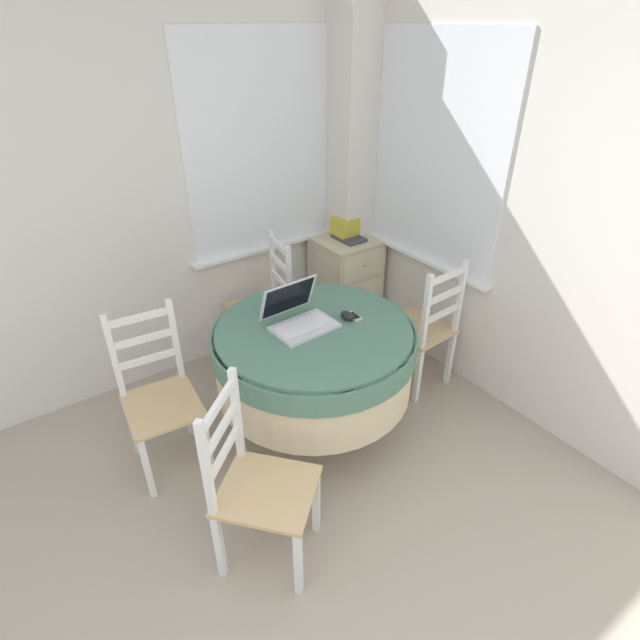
{
  "coord_description": "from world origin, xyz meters",
  "views": [
    {
      "loc": [
        -0.14,
        -0.33,
        2.23
      ],
      "look_at": [
        1.35,
        1.75,
        0.68
      ],
      "focal_mm": 28.0,
      "sensor_mm": 36.0,
      "label": 1
    }
  ],
  "objects_px": {
    "corner_cabinet": "(345,284)",
    "round_dining_table": "(314,354)",
    "dining_chair_camera_near": "(257,486)",
    "computer_mouse": "(347,316)",
    "dining_chair_near_right_window": "(423,329)",
    "laptop": "(299,317)",
    "storage_box": "(345,228)",
    "dining_chair_left_flank": "(160,398)",
    "book_on_cabinet": "(349,238)",
    "cell_phone": "(354,316)",
    "dining_chair_near_back_window": "(264,306)"
  },
  "relations": [
    {
      "from": "round_dining_table",
      "to": "dining_chair_left_flank",
      "type": "height_order",
      "value": "dining_chair_left_flank"
    },
    {
      "from": "dining_chair_camera_near",
      "to": "corner_cabinet",
      "type": "distance_m",
      "value": 2.14
    },
    {
      "from": "dining_chair_camera_near",
      "to": "storage_box",
      "type": "height_order",
      "value": "dining_chair_camera_near"
    },
    {
      "from": "computer_mouse",
      "to": "storage_box",
      "type": "bearing_deg",
      "value": 52.75
    },
    {
      "from": "computer_mouse",
      "to": "dining_chair_near_right_window",
      "type": "distance_m",
      "value": 0.74
    },
    {
      "from": "cell_phone",
      "to": "dining_chair_camera_near",
      "type": "height_order",
      "value": "dining_chair_camera_near"
    },
    {
      "from": "storage_box",
      "to": "book_on_cabinet",
      "type": "height_order",
      "value": "storage_box"
    },
    {
      "from": "dining_chair_near_right_window",
      "to": "dining_chair_left_flank",
      "type": "height_order",
      "value": "same"
    },
    {
      "from": "dining_chair_left_flank",
      "to": "book_on_cabinet",
      "type": "bearing_deg",
      "value": 17.5
    },
    {
      "from": "dining_chair_left_flank",
      "to": "dining_chair_near_right_window",
      "type": "bearing_deg",
      "value": -11.12
    },
    {
      "from": "dining_chair_near_right_window",
      "to": "dining_chair_camera_near",
      "type": "relative_size",
      "value": 1.0
    },
    {
      "from": "dining_chair_near_back_window",
      "to": "dining_chair_near_right_window",
      "type": "xyz_separation_m",
      "value": [
        0.71,
        -0.88,
        0.0
      ]
    },
    {
      "from": "laptop",
      "to": "storage_box",
      "type": "height_order",
      "value": "laptop"
    },
    {
      "from": "dining_chair_left_flank",
      "to": "storage_box",
      "type": "distance_m",
      "value": 1.9
    },
    {
      "from": "dining_chair_near_right_window",
      "to": "book_on_cabinet",
      "type": "height_order",
      "value": "dining_chair_near_right_window"
    },
    {
      "from": "dining_chair_near_right_window",
      "to": "dining_chair_left_flank",
      "type": "relative_size",
      "value": 1.0
    },
    {
      "from": "laptop",
      "to": "dining_chair_near_right_window",
      "type": "height_order",
      "value": "laptop"
    },
    {
      "from": "cell_phone",
      "to": "dining_chair_near_right_window",
      "type": "bearing_deg",
      "value": 0.87
    },
    {
      "from": "round_dining_table",
      "to": "laptop",
      "type": "relative_size",
      "value": 3.2
    },
    {
      "from": "dining_chair_camera_near",
      "to": "book_on_cabinet",
      "type": "relative_size",
      "value": 3.99
    },
    {
      "from": "cell_phone",
      "to": "dining_chair_near_right_window",
      "type": "xyz_separation_m",
      "value": [
        0.62,
        0.01,
        -0.32
      ]
    },
    {
      "from": "laptop",
      "to": "corner_cabinet",
      "type": "height_order",
      "value": "laptop"
    },
    {
      "from": "dining_chair_near_back_window",
      "to": "dining_chair_left_flank",
      "type": "height_order",
      "value": "same"
    },
    {
      "from": "dining_chair_near_back_window",
      "to": "book_on_cabinet",
      "type": "relative_size",
      "value": 3.99
    },
    {
      "from": "laptop",
      "to": "dining_chair_left_flank",
      "type": "xyz_separation_m",
      "value": [
        -0.77,
        0.22,
        -0.36
      ]
    },
    {
      "from": "laptop",
      "to": "corner_cabinet",
      "type": "distance_m",
      "value": 1.33
    },
    {
      "from": "round_dining_table",
      "to": "corner_cabinet",
      "type": "bearing_deg",
      "value": 43.61
    },
    {
      "from": "corner_cabinet",
      "to": "round_dining_table",
      "type": "bearing_deg",
      "value": -136.39
    },
    {
      "from": "round_dining_table",
      "to": "dining_chair_camera_near",
      "type": "xyz_separation_m",
      "value": [
        -0.68,
        -0.53,
        -0.13
      ]
    },
    {
      "from": "round_dining_table",
      "to": "corner_cabinet",
      "type": "xyz_separation_m",
      "value": [
        0.92,
        0.88,
        -0.19
      ]
    },
    {
      "from": "storage_box",
      "to": "computer_mouse",
      "type": "bearing_deg",
      "value": -127.25
    },
    {
      "from": "laptop",
      "to": "computer_mouse",
      "type": "height_order",
      "value": "laptop"
    },
    {
      "from": "cell_phone",
      "to": "computer_mouse",
      "type": "bearing_deg",
      "value": 174.1
    },
    {
      "from": "laptop",
      "to": "dining_chair_near_right_window",
      "type": "relative_size",
      "value": 0.38
    },
    {
      "from": "computer_mouse",
      "to": "cell_phone",
      "type": "height_order",
      "value": "computer_mouse"
    },
    {
      "from": "storage_box",
      "to": "dining_chair_near_right_window",
      "type": "bearing_deg",
      "value": -93.74
    },
    {
      "from": "corner_cabinet",
      "to": "dining_chair_near_right_window",
      "type": "bearing_deg",
      "value": -93.51
    },
    {
      "from": "cell_phone",
      "to": "dining_chair_near_back_window",
      "type": "relative_size",
      "value": 0.11
    },
    {
      "from": "round_dining_table",
      "to": "book_on_cabinet",
      "type": "relative_size",
      "value": 4.84
    },
    {
      "from": "computer_mouse",
      "to": "book_on_cabinet",
      "type": "distance_m",
      "value": 1.14
    },
    {
      "from": "laptop",
      "to": "dining_chair_near_back_window",
      "type": "xyz_separation_m",
      "value": [
        0.2,
        0.77,
        -0.36
      ]
    },
    {
      "from": "cell_phone",
      "to": "dining_chair_near_back_window",
      "type": "xyz_separation_m",
      "value": [
        -0.1,
        0.89,
        -0.32
      ]
    },
    {
      "from": "cell_phone",
      "to": "laptop",
      "type": "bearing_deg",
      "value": 158.63
    },
    {
      "from": "dining_chair_near_back_window",
      "to": "dining_chair_left_flank",
      "type": "distance_m",
      "value": 1.12
    },
    {
      "from": "dining_chair_near_right_window",
      "to": "corner_cabinet",
      "type": "height_order",
      "value": "dining_chair_near_right_window"
    },
    {
      "from": "round_dining_table",
      "to": "dining_chair_near_back_window",
      "type": "height_order",
      "value": "dining_chair_near_back_window"
    },
    {
      "from": "laptop",
      "to": "cell_phone",
      "type": "height_order",
      "value": "laptop"
    },
    {
      "from": "book_on_cabinet",
      "to": "laptop",
      "type": "bearing_deg",
      "value": -141.45
    },
    {
      "from": "dining_chair_left_flank",
      "to": "corner_cabinet",
      "type": "distance_m",
      "value": 1.84
    },
    {
      "from": "book_on_cabinet",
      "to": "storage_box",
      "type": "bearing_deg",
      "value": 85.7
    }
  ]
}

